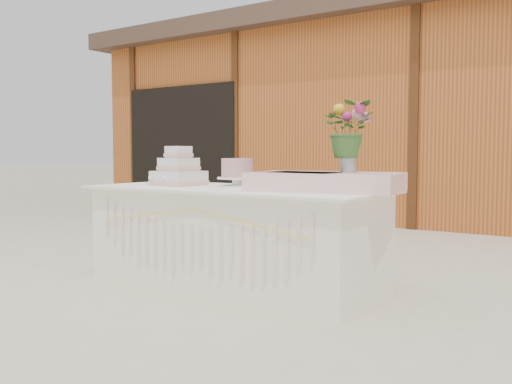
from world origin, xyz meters
TOP-DOWN VIEW (x-y plane):
  - ground at (0.00, 0.00)m, footprint 80.00×80.00m
  - barn at (-0.01, 5.99)m, footprint 12.60×4.60m
  - cake_table at (0.00, -0.00)m, footprint 2.40×1.00m
  - wedding_cake at (-0.58, -0.00)m, footprint 0.38×0.38m
  - pink_cake_stand at (0.00, 0.04)m, footprint 0.32×0.32m
  - satin_runner at (0.75, 0.10)m, footprint 1.13×0.78m
  - flower_vase at (0.91, 0.12)m, footprint 0.11×0.11m
  - bouquet at (0.91, 0.12)m, footprint 0.45×0.43m
  - loose_flowers at (-1.03, 0.04)m, footprint 0.14×0.31m

SIDE VIEW (x-z plane):
  - ground at x=0.00m, z-range 0.00..0.00m
  - cake_table at x=0.00m, z-range 0.00..0.77m
  - loose_flowers at x=-1.03m, z-range 0.77..0.79m
  - satin_runner at x=0.75m, z-range 0.77..0.90m
  - wedding_cake at x=-0.58m, z-range 0.72..1.04m
  - pink_cake_stand at x=0.00m, z-range 0.78..1.01m
  - flower_vase at x=0.91m, z-range 0.90..1.05m
  - bouquet at x=0.91m, z-range 1.05..1.45m
  - barn at x=-0.01m, z-range 0.03..3.33m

